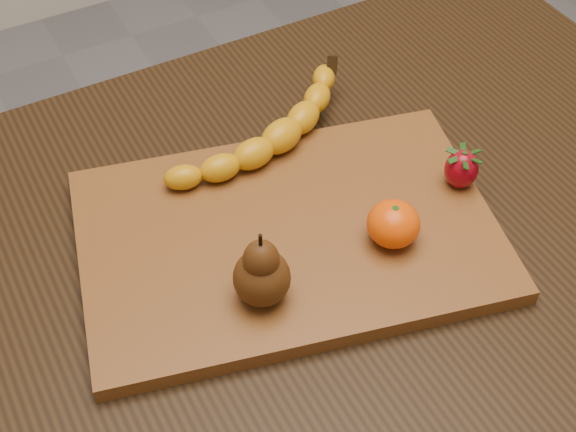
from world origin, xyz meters
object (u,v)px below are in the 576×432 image
cutting_board (288,235)px  pear (261,267)px  table (332,260)px  mandarin (393,224)px

cutting_board → pear: bearing=-120.6°
cutting_board → pear: (-0.07, -0.07, 0.06)m
table → pear: pear is taller
cutting_board → mandarin: size_ratio=7.90×
mandarin → table: bearing=101.3°
table → pear: bearing=-147.7°
table → cutting_board: 0.13m
cutting_board → mandarin: 0.12m
table → pear: 0.23m
table → pear: size_ratio=11.08×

